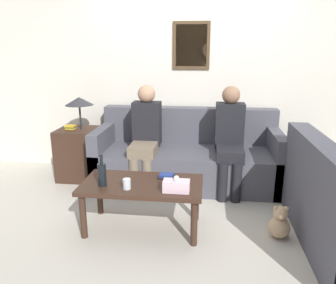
{
  "coord_description": "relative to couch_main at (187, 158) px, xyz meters",
  "views": [
    {
      "loc": [
        0.24,
        -3.42,
        1.65
      ],
      "look_at": [
        -0.17,
        -0.09,
        0.7
      ],
      "focal_mm": 35.0,
      "sensor_mm": 36.0,
      "label": 1
    }
  ],
  "objects": [
    {
      "name": "wine_bottle",
      "position": [
        -0.68,
        -1.32,
        0.26
      ],
      "size": [
        0.08,
        0.08,
        0.3
      ],
      "color": "black",
      "rests_on": "coffee_table"
    },
    {
      "name": "teddy_bear",
      "position": [
        0.92,
        -1.22,
        -0.18
      ],
      "size": [
        0.2,
        0.2,
        0.31
      ],
      "color": "tan",
      "rests_on": "ground_plane"
    },
    {
      "name": "coffee_table",
      "position": [
        -0.34,
        -1.21,
        0.08
      ],
      "size": [
        1.11,
        0.58,
        0.46
      ],
      "color": "#382319",
      "rests_on": "ground_plane"
    },
    {
      "name": "person_left",
      "position": [
        -0.51,
        -0.17,
        0.36
      ],
      "size": [
        0.34,
        0.63,
        1.24
      ],
      "color": "#756651",
      "rests_on": "ground_plane"
    },
    {
      "name": "side_table_with_lamp",
      "position": [
        -1.42,
        -0.05,
        0.07
      ],
      "size": [
        0.48,
        0.48,
        1.08
      ],
      "color": "#382319",
      "rests_on": "ground_plane"
    },
    {
      "name": "book_stack",
      "position": [
        -0.13,
        -1.07,
        0.17
      ],
      "size": [
        0.17,
        0.14,
        0.04
      ],
      "color": "black",
      "rests_on": "coffee_table"
    },
    {
      "name": "person_right",
      "position": [
        0.51,
        -0.17,
        0.36
      ],
      "size": [
        0.34,
        0.65,
        1.24
      ],
      "color": "black",
      "rests_on": "ground_plane"
    },
    {
      "name": "drinking_glass",
      "position": [
        -0.45,
        -1.36,
        0.2
      ],
      "size": [
        0.07,
        0.07,
        0.09
      ],
      "color": "silver",
      "rests_on": "coffee_table"
    },
    {
      "name": "couch_main",
      "position": [
        0.0,
        0.0,
        0.0
      ],
      "size": [
        2.27,
        0.92,
        0.91
      ],
      "color": "#4C4C56",
      "rests_on": "ground_plane"
    },
    {
      "name": "tissue_box",
      "position": [
        -0.01,
        -1.36,
        0.2
      ],
      "size": [
        0.23,
        0.12,
        0.15
      ],
      "color": "silver",
      "rests_on": "coffee_table"
    },
    {
      "name": "wall_back",
      "position": [
        0.0,
        0.48,
        0.99
      ],
      "size": [
        9.0,
        0.08,
        2.6
      ],
      "color": "silver",
      "rests_on": "ground_plane"
    },
    {
      "name": "ground_plane",
      "position": [
        0.0,
        -0.55,
        -0.31
      ],
      "size": [
        16.0,
        16.0,
        0.0
      ],
      "primitive_type": "plane",
      "color": "beige"
    }
  ]
}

